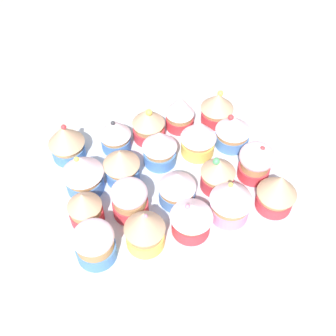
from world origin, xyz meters
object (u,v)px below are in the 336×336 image
at_px(cupcake_5, 233,131).
at_px(cupcake_9, 82,172).
at_px(cupcake_2, 151,123).
at_px(cupcake_6, 198,137).
at_px(baking_tray, 168,181).
at_px(cupcake_7, 161,147).
at_px(cupcake_8, 121,165).
at_px(cupcake_10, 256,162).
at_px(cupcake_0, 217,107).
at_px(cupcake_15, 277,191).
at_px(cupcake_18, 145,228).
at_px(cupcake_1, 180,112).
at_px(cupcake_13, 130,199).
at_px(cupcake_14, 85,207).
at_px(cupcake_16, 231,199).
at_px(cupcake_19, 95,243).
at_px(cupcake_3, 115,134).
at_px(cupcake_12, 180,186).
at_px(cupcake_4, 66,141).
at_px(cupcake_17, 189,218).
at_px(cupcake_11, 218,173).

bearing_deg(cupcake_5, cupcake_9, 2.43).
distance_m(cupcake_2, cupcake_6, 0.09).
relative_size(baking_tray, cupcake_7, 5.65).
distance_m(cupcake_5, cupcake_6, 0.07).
height_order(cupcake_8, cupcake_10, cupcake_10).
relative_size(cupcake_0, cupcake_15, 0.92).
bearing_deg(cupcake_9, cupcake_18, 115.46).
relative_size(cupcake_1, cupcake_18, 0.87).
relative_size(cupcake_9, cupcake_15, 1.11).
height_order(cupcake_6, cupcake_8, cupcake_6).
xyz_separation_m(cupcake_10, cupcake_13, (0.22, 0.00, -0.00)).
distance_m(cupcake_1, cupcake_15, 0.23).
height_order(cupcake_2, cupcake_14, cupcake_2).
distance_m(cupcake_1, cupcake_9, 0.22).
xyz_separation_m(baking_tray, cupcake_9, (0.14, -0.03, 0.05)).
bearing_deg(cupcake_5, cupcake_18, 34.50).
relative_size(cupcake_16, cupcake_19, 1.23).
bearing_deg(cupcake_10, cupcake_14, -1.27).
bearing_deg(cupcake_3, cupcake_12, 115.10).
distance_m(cupcake_10, cupcake_14, 0.29).
bearing_deg(cupcake_16, cupcake_9, -32.18).
relative_size(cupcake_4, cupcake_8, 1.07).
bearing_deg(cupcake_18, cupcake_3, -92.74).
xyz_separation_m(cupcake_0, cupcake_10, (-0.01, 0.14, 0.00)).
bearing_deg(cupcake_3, cupcake_9, 44.70).
distance_m(cupcake_6, cupcake_17, 0.17).
bearing_deg(cupcake_11, cupcake_14, -1.76).
distance_m(cupcake_13, cupcake_18, 0.06).
height_order(cupcake_11, cupcake_16, cupcake_16).
bearing_deg(cupcake_5, cupcake_0, -87.48).
height_order(cupcake_3, cupcake_19, cupcake_3).
distance_m(cupcake_6, cupcake_15, 0.17).
height_order(cupcake_2, cupcake_10, cupcake_2).
distance_m(cupcake_8, cupcake_19, 0.15).
bearing_deg(cupcake_5, cupcake_3, -16.85).
bearing_deg(cupcake_19, cupcake_14, -90.21).
bearing_deg(cupcake_10, cupcake_6, -49.27).
xyz_separation_m(cupcake_3, cupcake_4, (0.08, -0.01, 0.00)).
distance_m(cupcake_14, cupcake_16, 0.22).
distance_m(cupcake_1, cupcake_19, 0.30).
height_order(cupcake_0, cupcake_4, cupcake_4).
relative_size(cupcake_12, cupcake_19, 0.97).
height_order(baking_tray, cupcake_0, cupcake_0).
bearing_deg(cupcake_11, cupcake_7, -50.09).
xyz_separation_m(cupcake_12, cupcake_18, (0.08, 0.06, 0.01)).
bearing_deg(cupcake_8, cupcake_4, -47.08).
xyz_separation_m(baking_tray, cupcake_2, (-0.00, -0.10, 0.04)).
distance_m(cupcake_8, cupcake_11, 0.16).
bearing_deg(cupcake_1, cupcake_10, 117.03).
height_order(cupcake_8, cupcake_15, cupcake_15).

